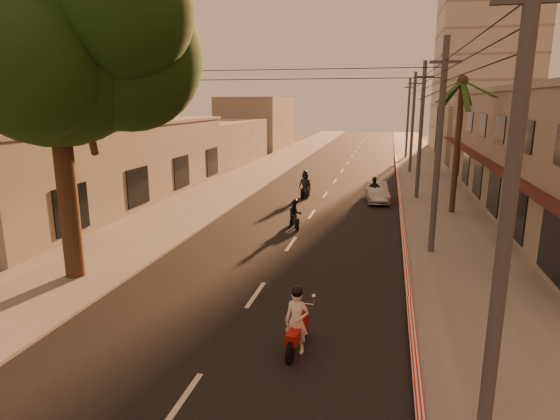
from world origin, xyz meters
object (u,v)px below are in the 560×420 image
(scooter_mid_b, at_px, (374,191))
(palm_tree, at_px, (462,89))
(broadleaf_tree, at_px, (64,40))
(scooter_far_a, at_px, (305,186))
(scooter_mid_a, at_px, (295,215))
(scooter_red, at_px, (297,323))
(parked_car, at_px, (377,192))

(scooter_mid_b, bearing_deg, palm_tree, -26.45)
(broadleaf_tree, xyz_separation_m, scooter_far_a, (5.39, 16.51, -7.62))
(broadleaf_tree, xyz_separation_m, palm_tree, (14.61, 13.86, -1.33))
(scooter_mid_a, bearing_deg, scooter_red, -103.36)
(scooter_far_a, distance_m, parked_car, 4.82)
(parked_car, bearing_deg, palm_tree, -36.48)
(scooter_mid_a, bearing_deg, parked_car, 38.03)
(palm_tree, distance_m, scooter_mid_a, 11.80)
(broadleaf_tree, relative_size, scooter_mid_b, 6.86)
(parked_car, bearing_deg, broadleaf_tree, -129.61)
(scooter_mid_b, xyz_separation_m, parked_car, (0.17, 0.44, -0.15))
(palm_tree, relative_size, scooter_mid_a, 5.21)
(broadleaf_tree, xyz_separation_m, scooter_mid_a, (6.24, 8.57, -7.75))
(broadleaf_tree, bearing_deg, scooter_far_a, 71.92)
(scooter_mid_a, bearing_deg, scooter_mid_b, 37.71)
(scooter_mid_b, distance_m, scooter_far_a, 4.68)
(palm_tree, bearing_deg, scooter_mid_b, 156.46)
(broadleaf_tree, height_order, scooter_far_a, broadleaf_tree)
(scooter_mid_b, relative_size, scooter_far_a, 0.91)
(scooter_red, distance_m, scooter_mid_b, 19.34)
(scooter_far_a, bearing_deg, palm_tree, -9.12)
(scooter_mid_b, bearing_deg, scooter_mid_a, -120.35)
(palm_tree, xyz_separation_m, parked_car, (-4.41, 2.44, -6.52))
(palm_tree, height_order, scooter_mid_a, palm_tree)
(broadleaf_tree, distance_m, scooter_red, 12.08)
(scooter_red, bearing_deg, scooter_mid_a, 106.46)
(broadleaf_tree, distance_m, scooter_mid_a, 13.14)
(broadleaf_tree, distance_m, scooter_mid_b, 20.28)
(palm_tree, relative_size, scooter_red, 4.33)
(palm_tree, distance_m, scooter_mid_b, 8.10)
(scooter_far_a, bearing_deg, scooter_mid_a, -76.91)
(scooter_far_a, bearing_deg, scooter_red, -73.68)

